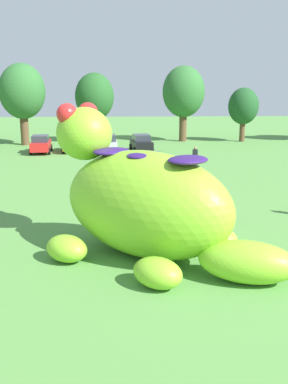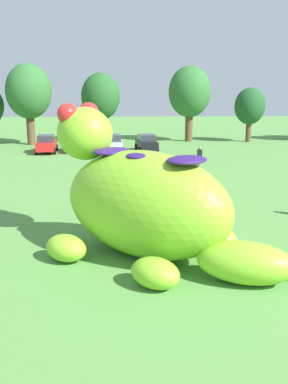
% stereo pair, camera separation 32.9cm
% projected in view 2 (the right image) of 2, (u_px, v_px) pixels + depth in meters
% --- Properties ---
extents(ground_plane, '(160.00, 160.00, 0.00)m').
position_uv_depth(ground_plane, '(172.00, 254.00, 16.76)').
color(ground_plane, '#568E42').
extents(giant_inflatable_creature, '(10.50, 7.82, 5.63)m').
position_uv_depth(giant_inflatable_creature, '(146.00, 202.00, 16.24)').
color(giant_inflatable_creature, '#8CD12D').
rests_on(giant_inflatable_creature, ground).
extents(car_red, '(2.18, 4.22, 1.72)m').
position_uv_depth(car_red, '(46.00, 144.00, 42.44)').
color(car_red, red).
rests_on(car_red, ground).
extents(car_orange, '(2.22, 4.24, 1.72)m').
position_uv_depth(car_orange, '(77.00, 143.00, 43.19)').
color(car_orange, orange).
rests_on(car_orange, ground).
extents(car_silver, '(2.12, 4.19, 1.72)m').
position_uv_depth(car_silver, '(113.00, 143.00, 42.80)').
color(car_silver, '#B7BABF').
rests_on(car_silver, ground).
extents(car_black, '(2.31, 4.28, 1.72)m').
position_uv_depth(car_black, '(147.00, 143.00, 42.96)').
color(car_black, black).
rests_on(car_black, ground).
extents(tree_mid_left, '(4.92, 4.92, 8.73)m').
position_uv_depth(tree_mid_left, '(29.00, 92.00, 47.25)').
color(tree_mid_left, brown).
rests_on(tree_mid_left, ground).
extents(tree_centre_left, '(4.40, 4.40, 7.81)m').
position_uv_depth(tree_centre_left, '(101.00, 97.00, 49.73)').
color(tree_centre_left, brown).
rests_on(tree_centre_left, ground).
extents(tree_centre, '(4.85, 4.85, 8.62)m').
position_uv_depth(tree_centre, '(190.00, 92.00, 50.25)').
color(tree_centre, brown).
rests_on(tree_centre, ground).
extents(tree_centre_right, '(3.48, 3.48, 6.18)m').
position_uv_depth(tree_centre_right, '(250.00, 107.00, 50.23)').
color(tree_centre_right, brown).
rests_on(tree_centre_right, ground).
extents(spectator_mid_field, '(0.38, 0.26, 1.71)m').
position_uv_depth(spectator_mid_field, '(199.00, 158.00, 34.18)').
color(spectator_mid_field, '#726656').
rests_on(spectator_mid_field, ground).
extents(spectator_wandering, '(0.38, 0.26, 1.71)m').
position_uv_depth(spectator_wandering, '(173.00, 175.00, 27.50)').
color(spectator_wandering, '#726656').
rests_on(spectator_wandering, ground).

